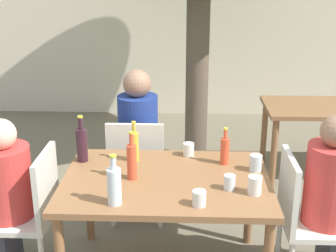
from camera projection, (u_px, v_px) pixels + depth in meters
The scene contains 17 objects.
cafe_building_wall at pixel (178, 12), 6.20m from camera, with size 10.00×0.08×2.80m.
dining_table_front at pixel (166, 190), 3.02m from camera, with size 1.33×0.94×0.73m.
dining_table_back at pixel (331, 116), 4.52m from camera, with size 1.27×0.70×0.73m.
patio_chair_0 at pixel (32, 207), 3.10m from camera, with size 0.44×0.44×0.89m.
patio_chair_1 at pixel (304, 213), 3.03m from camera, with size 0.44×0.44×0.89m.
patio_chair_2 at pixel (137, 165), 3.74m from camera, with size 0.44×0.44×0.89m.
person_seated_2 at pixel (140, 147), 3.94m from camera, with size 0.32×0.56×1.24m.
water_bottle_0 at pixel (114, 185), 2.64m from camera, with size 0.08×0.08×0.30m.
soda_bottle_1 at pixel (132, 161), 2.95m from camera, with size 0.06×0.06×0.32m.
oil_cruet_2 at pixel (134, 146), 3.22m from camera, with size 0.06×0.06×0.29m.
wine_bottle_3 at pixel (82, 144), 3.21m from camera, with size 0.08×0.08×0.33m.
soda_bottle_4 at pixel (225, 150), 3.18m from camera, with size 0.06×0.06×0.26m.
drinking_glass_0 at pixel (189, 149), 3.33m from camera, with size 0.08×0.08×0.09m.
drinking_glass_1 at pixel (255, 185), 2.78m from camera, with size 0.08×0.08×0.11m.
drinking_glass_2 at pixel (229, 182), 2.83m from camera, with size 0.07×0.07×0.09m.
drinking_glass_3 at pixel (256, 163), 3.08m from camera, with size 0.08×0.08×0.11m.
drinking_glass_4 at pixel (199, 198), 2.65m from camera, with size 0.08×0.08×0.09m.
Camera 1 is at (0.12, -2.71, 2.04)m, focal length 50.00 mm.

